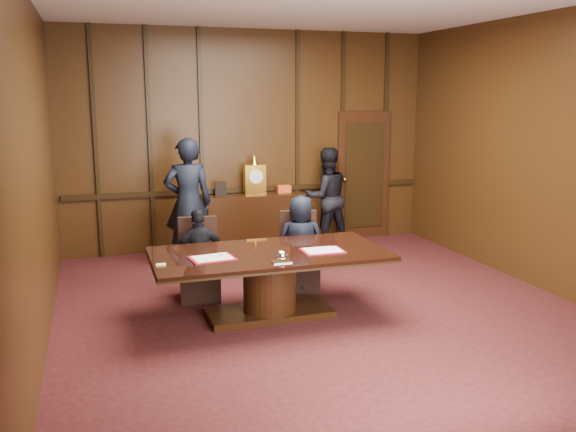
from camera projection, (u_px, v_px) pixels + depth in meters
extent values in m
plane|color=#330F0E|center=(328.00, 316.00, 6.96)|extent=(7.00, 7.00, 0.00)
cube|color=black|center=(250.00, 140.00, 9.88)|extent=(6.00, 0.04, 3.50)
cube|color=black|center=(566.00, 232.00, 3.35)|extent=(6.00, 0.04, 3.50)
cube|color=black|center=(33.00, 174.00, 5.71)|extent=(0.04, 7.00, 3.50)
cube|color=black|center=(556.00, 155.00, 7.51)|extent=(0.04, 7.00, 3.50)
cube|color=black|center=(251.00, 189.00, 10.01)|extent=(5.90, 0.05, 0.08)
cube|color=black|center=(363.00, 175.00, 10.57)|extent=(0.95, 0.06, 2.20)
sphere|color=gold|center=(345.00, 180.00, 10.40)|extent=(0.08, 0.08, 0.08)
cube|color=black|center=(255.00, 221.00, 9.91)|extent=(1.60, 0.45, 0.90)
cube|color=black|center=(213.00, 250.00, 9.78)|extent=(0.12, 0.40, 0.06)
cube|color=black|center=(296.00, 243.00, 10.20)|extent=(0.12, 0.40, 0.06)
cube|color=gold|center=(254.00, 179.00, 9.77)|extent=(0.34, 0.18, 0.48)
cylinder|color=white|center=(256.00, 177.00, 9.67)|extent=(0.22, 0.03, 0.22)
cone|color=gold|center=(254.00, 160.00, 9.71)|extent=(0.14, 0.14, 0.16)
cube|color=black|center=(221.00, 189.00, 9.65)|extent=(0.18, 0.04, 0.22)
cube|color=#F2511C|center=(284.00, 189.00, 9.98)|extent=(0.22, 0.12, 0.12)
cube|color=black|center=(270.00, 313.00, 6.95)|extent=(1.40, 0.60, 0.08)
cylinder|color=black|center=(270.00, 283.00, 6.88)|extent=(0.60, 0.60, 0.62)
cube|color=black|center=(269.00, 256.00, 6.81)|extent=(2.62, 1.32, 0.02)
cube|color=black|center=(269.00, 254.00, 6.81)|extent=(2.60, 1.30, 0.06)
cube|color=maroon|center=(212.00, 258.00, 6.50)|extent=(0.50, 0.39, 0.01)
cube|color=white|center=(212.00, 258.00, 6.50)|extent=(0.43, 0.33, 0.01)
cube|color=maroon|center=(323.00, 251.00, 6.82)|extent=(0.47, 0.34, 0.01)
cube|color=white|center=(323.00, 250.00, 6.82)|extent=(0.41, 0.29, 0.01)
cube|color=white|center=(281.00, 262.00, 6.38)|extent=(0.20, 0.14, 0.01)
ellipsoid|color=white|center=(281.00, 256.00, 6.37)|extent=(0.13, 0.13, 0.10)
cube|color=#FFF17C|center=(161.00, 265.00, 6.26)|extent=(0.11, 0.08, 0.01)
cube|color=black|center=(200.00, 281.00, 7.51)|extent=(0.53, 0.53, 0.46)
cube|color=black|center=(198.00, 238.00, 7.61)|extent=(0.48, 0.12, 0.55)
cylinder|color=black|center=(186.00, 296.00, 7.28)|extent=(0.04, 0.04, 0.23)
cylinder|color=black|center=(213.00, 283.00, 7.78)|extent=(0.04, 0.04, 0.23)
cube|color=black|center=(300.00, 271.00, 7.90)|extent=(0.58, 0.58, 0.46)
cube|color=black|center=(298.00, 231.00, 8.00)|extent=(0.48, 0.17, 0.55)
cylinder|color=black|center=(290.00, 286.00, 7.67)|extent=(0.04, 0.04, 0.23)
cylinder|color=black|center=(309.00, 274.00, 8.17)|extent=(0.04, 0.04, 0.23)
imported|color=black|center=(200.00, 255.00, 7.39)|extent=(0.69, 0.33, 1.14)
imported|color=black|center=(301.00, 243.00, 7.77)|extent=(0.69, 0.54, 1.24)
imported|color=black|center=(188.00, 203.00, 8.82)|extent=(0.73, 0.51, 1.89)
imported|color=black|center=(326.00, 197.00, 10.04)|extent=(0.82, 0.65, 1.63)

